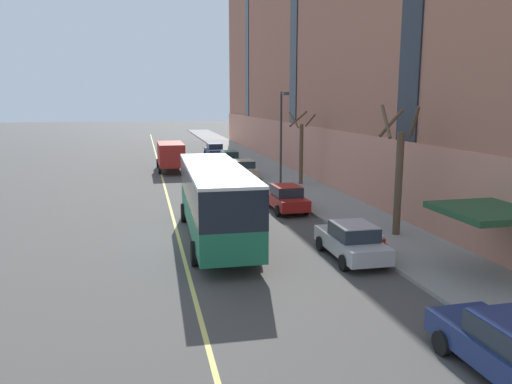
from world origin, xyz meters
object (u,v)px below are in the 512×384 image
Objects in this scene: parked_car_red_2 at (285,198)px; box_truck at (170,154)px; parked_car_navy_4 at (512,348)px; street_tree_far_uptown at (301,148)px; street_tree_mid_block at (398,173)px; fire_hydrant at (383,244)px; parked_car_champagne_6 at (243,169)px; street_lamp at (282,129)px; parked_car_silver_0 at (352,241)px; city_bus at (215,198)px; parked_car_green_1 at (229,159)px; parked_car_navy_3 at (214,150)px.

box_truck is at bearing 107.53° from parked_car_red_2.
parked_car_navy_4 is 27.37m from street_tree_far_uptown.
street_tree_mid_block is (3.44, 12.03, 2.38)m from parked_car_navy_4.
street_tree_far_uptown is 7.71× the size of fire_hydrant.
street_tree_far_uptown is (3.59, -4.60, 2.14)m from parked_car_champagne_6.
street_lamp is at bearing 76.13° from parked_car_red_2.
street_lamp reaches higher than parked_car_silver_0.
parked_car_navy_4 is (5.14, -13.40, -1.28)m from city_bus.
street_tree_mid_block reaches higher than parked_car_red_2.
street_tree_far_uptown is (3.53, -12.08, 2.15)m from parked_car_green_1.
box_truck reaches higher than parked_car_champagne_6.
street_lamp is at bearing -55.42° from box_truck.
parked_car_champagne_6 is at bearing 74.64° from city_bus.
parked_car_green_1 is 0.71× the size of street_tree_mid_block.
fire_hydrant is (-0.10, -16.50, -3.92)m from street_lamp.
parked_car_red_2 is 0.95× the size of parked_car_champagne_6.
street_tree_far_uptown reaches higher than parked_car_green_1.
street_tree_far_uptown reaches higher than parked_car_red_2.
parked_car_navy_4 is (0.07, -39.15, 0.00)m from parked_car_green_1.
fire_hydrant is at bearing -127.71° from street_tree_mid_block.
box_truck is 1.28× the size of street_tree_far_uptown.
parked_car_champagne_6 is at bearing 107.63° from street_lamp.
street_lamp is at bearing -151.66° from street_tree_far_uptown.
parked_car_champagne_6 is 20.09m from street_tree_mid_block.
street_tree_mid_block reaches higher than street_tree_far_uptown.
parked_car_navy_4 is at bearing -89.95° from parked_car_silver_0.
street_tree_far_uptown is at bearing 82.71° from parked_car_navy_4.
city_bus is 1.66× the size of street_lamp.
parked_car_green_1 is 1.00× the size of parked_car_navy_3.
parked_car_navy_3 is at bearing 62.68° from box_truck.
street_lamp is at bearing 89.65° from fire_hydrant.
parked_car_navy_3 is 0.63× the size of street_lamp.
parked_car_red_2 is 19.16m from box_truck.
parked_car_red_2 is at bearing -103.87° from street_lamp.
fire_hydrant is (1.67, -22.07, -0.29)m from parked_car_champagne_6.
street_tree_mid_block is at bearing 74.05° from parked_car_navy_4.
parked_car_green_1 is 13.67m from street_lamp.
street_tree_mid_block is at bearing -79.72° from parked_car_champagne_6.
parked_car_champagne_6 is at bearing 90.22° from parked_car_navy_4.
city_bus reaches higher than box_truck.
box_truck is at bearing 133.18° from street_tree_far_uptown.
parked_car_green_1 is 6.26m from box_truck.
parked_car_silver_0 is 9.33m from parked_car_navy_4.
parked_car_silver_0 and parked_car_navy_3 have the same top height.
parked_car_champagne_6 is 0.66× the size of box_truck.
parked_car_champagne_6 is at bearing 100.28° from street_tree_mid_block.
box_truck is at bearing 124.58° from street_lamp.
parked_car_red_2 is 12.86m from parked_car_champagne_6.
street_lamp reaches higher than city_bus.
parked_car_red_2 is 29.17m from parked_car_navy_3.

